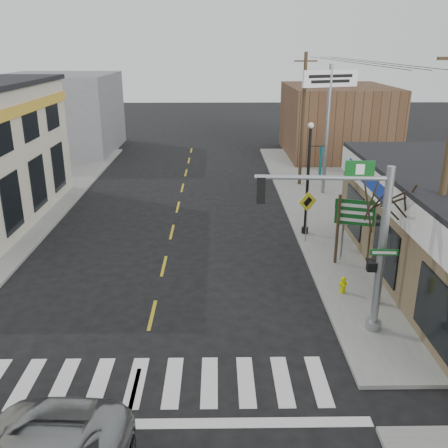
{
  "coord_description": "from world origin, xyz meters",
  "views": [
    {
      "loc": [
        2.24,
        -10.97,
        8.69
      ],
      "look_at": [
        2.47,
        5.36,
        2.8
      ],
      "focal_mm": 40.0,
      "sensor_mm": 36.0,
      "label": 1
    }
  ],
  "objects_px": {
    "fire_hydrant": "(343,284)",
    "lamp_post": "(310,171)",
    "guide_sign": "(355,220)",
    "utility_pole_near": "(444,182)",
    "bare_tree": "(390,191)",
    "traffic_signal_pole": "(362,234)",
    "dance_center_sign": "(329,99)",
    "utility_pole_far": "(303,119)"
  },
  "relations": [
    {
      "from": "fire_hydrant",
      "to": "lamp_post",
      "type": "xyz_separation_m",
      "value": [
        -0.3,
        6.12,
        2.73
      ]
    },
    {
      "from": "guide_sign",
      "to": "utility_pole_near",
      "type": "bearing_deg",
      "value": -50.52
    },
    {
      "from": "fire_hydrant",
      "to": "utility_pole_near",
      "type": "distance_m",
      "value": 5.02
    },
    {
      "from": "guide_sign",
      "to": "lamp_post",
      "type": "relative_size",
      "value": 0.56
    },
    {
      "from": "bare_tree",
      "to": "lamp_post",
      "type": "bearing_deg",
      "value": 100.99
    },
    {
      "from": "traffic_signal_pole",
      "to": "fire_hydrant",
      "type": "height_order",
      "value": "traffic_signal_pole"
    },
    {
      "from": "traffic_signal_pole",
      "to": "dance_center_sign",
      "type": "xyz_separation_m",
      "value": [
        2.16,
        15.54,
        2.35
      ]
    },
    {
      "from": "guide_sign",
      "to": "lamp_post",
      "type": "distance_m",
      "value": 3.9
    },
    {
      "from": "lamp_post",
      "to": "guide_sign",
      "type": "bearing_deg",
      "value": -59.9
    },
    {
      "from": "guide_sign",
      "to": "utility_pole_near",
      "type": "xyz_separation_m",
      "value": [
        1.54,
        -3.87,
        2.59
      ]
    },
    {
      "from": "fire_hydrant",
      "to": "utility_pole_near",
      "type": "height_order",
      "value": "utility_pole_near"
    },
    {
      "from": "utility_pole_near",
      "to": "bare_tree",
      "type": "bearing_deg",
      "value": 160.29
    },
    {
      "from": "utility_pole_near",
      "to": "traffic_signal_pole",
      "type": "bearing_deg",
      "value": -158.96
    },
    {
      "from": "guide_sign",
      "to": "bare_tree",
      "type": "height_order",
      "value": "bare_tree"
    },
    {
      "from": "utility_pole_near",
      "to": "dance_center_sign",
      "type": "bearing_deg",
      "value": 89.84
    },
    {
      "from": "fire_hydrant",
      "to": "utility_pole_far",
      "type": "bearing_deg",
      "value": 87.02
    },
    {
      "from": "utility_pole_far",
      "to": "traffic_signal_pole",
      "type": "bearing_deg",
      "value": -93.29
    },
    {
      "from": "dance_center_sign",
      "to": "guide_sign",
      "type": "bearing_deg",
      "value": -115.65
    },
    {
      "from": "traffic_signal_pole",
      "to": "lamp_post",
      "type": "height_order",
      "value": "traffic_signal_pole"
    },
    {
      "from": "fire_hydrant",
      "to": "bare_tree",
      "type": "height_order",
      "value": "bare_tree"
    },
    {
      "from": "lamp_post",
      "to": "dance_center_sign",
      "type": "height_order",
      "value": "dance_center_sign"
    },
    {
      "from": "guide_sign",
      "to": "bare_tree",
      "type": "bearing_deg",
      "value": -71.8
    },
    {
      "from": "traffic_signal_pole",
      "to": "bare_tree",
      "type": "height_order",
      "value": "traffic_signal_pole"
    },
    {
      "from": "lamp_post",
      "to": "utility_pole_far",
      "type": "relative_size",
      "value": 0.65
    },
    {
      "from": "dance_center_sign",
      "to": "utility_pole_near",
      "type": "xyz_separation_m",
      "value": [
        0.65,
        -14.3,
        -1.12
      ]
    },
    {
      "from": "bare_tree",
      "to": "fire_hydrant",
      "type": "bearing_deg",
      "value": 143.52
    },
    {
      "from": "fire_hydrant",
      "to": "dance_center_sign",
      "type": "bearing_deg",
      "value": 81.72
    },
    {
      "from": "utility_pole_near",
      "to": "lamp_post",
      "type": "bearing_deg",
      "value": 108.47
    },
    {
      "from": "bare_tree",
      "to": "utility_pole_far",
      "type": "height_order",
      "value": "utility_pole_far"
    },
    {
      "from": "guide_sign",
      "to": "fire_hydrant",
      "type": "bearing_deg",
      "value": -93.13
    },
    {
      "from": "traffic_signal_pole",
      "to": "utility_pole_near",
      "type": "distance_m",
      "value": 3.3
    },
    {
      "from": "traffic_signal_pole",
      "to": "guide_sign",
      "type": "height_order",
      "value": "traffic_signal_pole"
    },
    {
      "from": "bare_tree",
      "to": "utility_pole_near",
      "type": "height_order",
      "value": "utility_pole_near"
    },
    {
      "from": "utility_pole_near",
      "to": "fire_hydrant",
      "type": "bearing_deg",
      "value": 151.55
    },
    {
      "from": "traffic_signal_pole",
      "to": "fire_hydrant",
      "type": "xyz_separation_m",
      "value": [
        0.26,
        2.46,
        -2.91
      ]
    },
    {
      "from": "guide_sign",
      "to": "dance_center_sign",
      "type": "distance_m",
      "value": 11.11
    },
    {
      "from": "guide_sign",
      "to": "dance_center_sign",
      "type": "height_order",
      "value": "dance_center_sign"
    },
    {
      "from": "fire_hydrant",
      "to": "lamp_post",
      "type": "height_order",
      "value": "lamp_post"
    },
    {
      "from": "traffic_signal_pole",
      "to": "utility_pole_far",
      "type": "height_order",
      "value": "utility_pole_far"
    },
    {
      "from": "guide_sign",
      "to": "utility_pole_near",
      "type": "relative_size",
      "value": 0.34
    },
    {
      "from": "bare_tree",
      "to": "utility_pole_far",
      "type": "relative_size",
      "value": 0.64
    },
    {
      "from": "fire_hydrant",
      "to": "lamp_post",
      "type": "relative_size",
      "value": 0.12
    }
  ]
}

